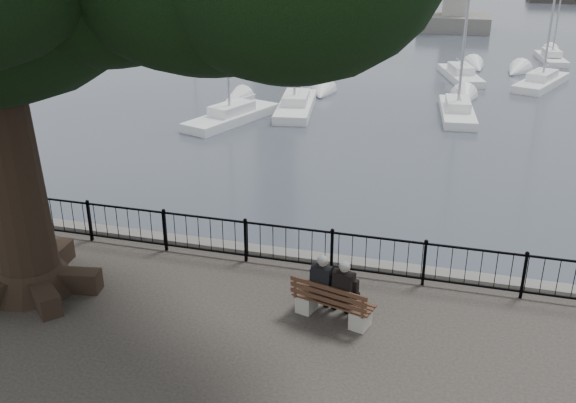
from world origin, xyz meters
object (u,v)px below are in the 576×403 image
(person_right, at_px, (346,293))
(bench, at_px, (332,306))
(lion_monument, at_px, (456,3))
(person_left, at_px, (325,287))

(person_right, bearing_deg, bench, -174.13)
(lion_monument, bearing_deg, person_right, -90.39)
(person_left, bearing_deg, lion_monument, 89.09)
(person_left, distance_m, lion_monument, 49.13)
(person_right, distance_m, lion_monument, 49.24)
(person_left, relative_size, person_right, 1.00)
(bench, xyz_separation_m, lion_monument, (0.60, 49.26, 0.95))
(bench, distance_m, person_right, 0.42)
(lion_monument, bearing_deg, bench, -90.70)
(person_right, bearing_deg, person_left, 165.10)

